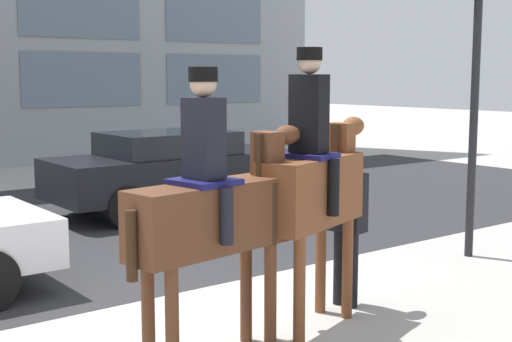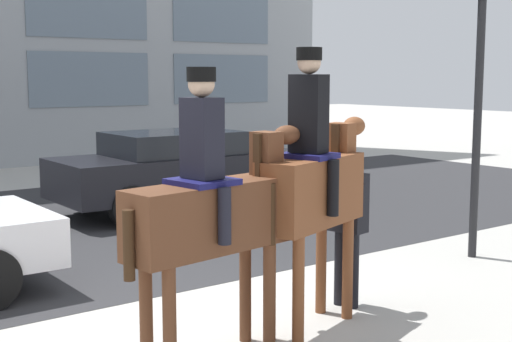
{
  "view_description": "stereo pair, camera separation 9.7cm",
  "coord_description": "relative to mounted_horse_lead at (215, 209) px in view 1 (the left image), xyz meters",
  "views": [
    {
      "loc": [
        -3.94,
        -6.27,
        2.45
      ],
      "look_at": [
        0.25,
        -0.79,
        1.53
      ],
      "focal_mm": 50.0,
      "sensor_mm": 36.0,
      "label": 1
    },
    {
      "loc": [
        -3.86,
        -6.33,
        2.45
      ],
      "look_at": [
        0.25,
        -0.79,
        1.53
      ],
      "focal_mm": 50.0,
      "sensor_mm": 36.0,
      "label": 2
    }
  ],
  "objects": [
    {
      "name": "pedestrian_bystander",
      "position": [
        1.94,
        0.39,
        -0.37
      ],
      "size": [
        0.81,
        0.56,
        1.64
      ],
      "rotation": [
        0.0,
        0.0,
        -2.94
      ],
      "color": "black",
      "rests_on": "ground_plane"
    },
    {
      "name": "road_surface",
      "position": [
        0.64,
        6.13,
        -1.33
      ],
      "size": [
        25.65,
        8.5,
        0.01
      ],
      "color": "#2D2D30",
      "rests_on": "ground_plane"
    },
    {
      "name": "street_car_far_lane",
      "position": [
        3.29,
        6.23,
        -0.55
      ],
      "size": [
        4.52,
        1.87,
        1.46
      ],
      "color": "black",
      "rests_on": "ground_plane"
    },
    {
      "name": "mounted_horse_lead",
      "position": [
        0.0,
        0.0,
        0.0
      ],
      "size": [
        1.96,
        0.66,
        2.52
      ],
      "rotation": [
        0.0,
        0.0,
        0.14
      ],
      "color": "#59331E",
      "rests_on": "ground_plane"
    },
    {
      "name": "ground_plane",
      "position": [
        0.64,
        1.38,
        -1.34
      ],
      "size": [
        80.0,
        80.0,
        0.0
      ],
      "primitive_type": "plane",
      "color": "#B2AFA8"
    },
    {
      "name": "traffic_light",
      "position": [
        4.81,
        0.89,
        1.46
      ],
      "size": [
        0.24,
        0.29,
        4.19
      ],
      "color": "black",
      "rests_on": "ground_plane"
    },
    {
      "name": "mounted_horse_companion",
      "position": [
        1.22,
        0.12,
        0.09
      ],
      "size": [
        1.72,
        0.84,
        2.71
      ],
      "rotation": [
        0.0,
        0.0,
        0.32
      ],
      "color": "brown",
      "rests_on": "ground_plane"
    }
  ]
}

